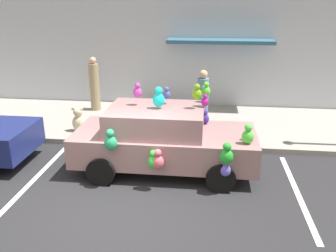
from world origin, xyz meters
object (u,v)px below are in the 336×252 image
at_px(plush_covered_car, 163,138).
at_px(pedestrian_walking_past, 94,85).
at_px(pedestrian_near_shopfront, 203,100).
at_px(teddy_bear_on_sidewalk, 79,120).

bearing_deg(plush_covered_car, pedestrian_walking_past, 125.66).
relative_size(pedestrian_near_shopfront, pedestrian_walking_past, 0.94).
height_order(plush_covered_car, teddy_bear_on_sidewalk, plush_covered_car).
distance_m(plush_covered_car, pedestrian_near_shopfront, 2.98).
distance_m(pedestrian_near_shopfront, pedestrian_walking_past, 4.05).
xyz_separation_m(pedestrian_near_shopfront, pedestrian_walking_past, (-3.83, 1.31, 0.06)).
bearing_deg(teddy_bear_on_sidewalk, plush_covered_car, -34.83).
height_order(teddy_bear_on_sidewalk, pedestrian_walking_past, pedestrian_walking_past).
distance_m(plush_covered_car, teddy_bear_on_sidewalk, 3.44).
bearing_deg(teddy_bear_on_sidewalk, pedestrian_near_shopfront, 13.78).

